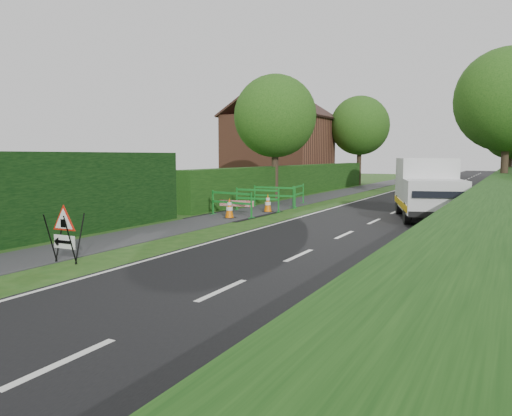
% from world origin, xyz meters
% --- Properties ---
extents(ground, '(120.00, 120.00, 0.00)m').
position_xyz_m(ground, '(0.00, 0.00, 0.00)').
color(ground, '#1D4614').
rests_on(ground, ground).
extents(road_surface, '(6.00, 90.00, 0.02)m').
position_xyz_m(road_surface, '(2.50, 35.00, 0.00)').
color(road_surface, black).
rests_on(road_surface, ground).
extents(footpath, '(2.00, 90.00, 0.02)m').
position_xyz_m(footpath, '(-3.00, 35.00, 0.01)').
color(footpath, '#2D2D30').
rests_on(footpath, ground).
extents(hedge_west_far, '(1.00, 24.00, 1.80)m').
position_xyz_m(hedge_west_far, '(-5.00, 22.00, 0.00)').
color(hedge_west_far, '#14380F').
rests_on(hedge_west_far, ground).
extents(hedge_east, '(1.20, 50.00, 1.50)m').
position_xyz_m(hedge_east, '(6.50, 16.00, 0.00)').
color(hedge_east, '#14380F').
rests_on(hedge_east, ground).
extents(house_west, '(7.50, 7.40, 7.88)m').
position_xyz_m(house_west, '(-10.00, 30.00, 2.90)').
color(house_west, brown).
rests_on(house_west, ground).
extents(tree_nw, '(4.40, 4.40, 6.70)m').
position_xyz_m(tree_nw, '(-4.60, 18.00, 4.48)').
color(tree_nw, '#2D2116').
rests_on(tree_nw, ground).
extents(tree_ne, '(5.20, 5.20, 7.79)m').
position_xyz_m(tree_ne, '(6.40, 22.00, 5.17)').
color(tree_ne, '#2D2116').
rests_on(tree_ne, ground).
extents(tree_fw, '(4.80, 4.80, 7.24)m').
position_xyz_m(tree_fw, '(-4.60, 34.00, 4.83)').
color(tree_fw, '#2D2116').
rests_on(tree_fw, ground).
extents(tree_fe, '(4.20, 4.20, 6.33)m').
position_xyz_m(tree_fe, '(6.40, 38.00, 4.22)').
color(tree_fe, '#2D2116').
rests_on(tree_fe, ground).
extents(triangle_sign, '(0.78, 0.78, 1.10)m').
position_xyz_m(triangle_sign, '(-1.78, 1.29, 0.77)').
color(triangle_sign, black).
rests_on(triangle_sign, ground).
extents(works_van, '(3.31, 5.36, 2.30)m').
position_xyz_m(works_van, '(4.03, 13.27, 1.22)').
color(works_van, silver).
rests_on(works_van, ground).
extents(traffic_cone_0, '(0.38, 0.38, 0.79)m').
position_xyz_m(traffic_cone_0, '(5.19, 11.16, 0.39)').
color(traffic_cone_0, black).
rests_on(traffic_cone_0, ground).
extents(traffic_cone_1, '(0.38, 0.38, 0.79)m').
position_xyz_m(traffic_cone_1, '(4.76, 14.03, 0.39)').
color(traffic_cone_1, black).
rests_on(traffic_cone_1, ground).
extents(traffic_cone_2, '(0.38, 0.38, 0.79)m').
position_xyz_m(traffic_cone_2, '(5.09, 15.03, 0.39)').
color(traffic_cone_2, black).
rests_on(traffic_cone_2, ground).
extents(traffic_cone_3, '(0.38, 0.38, 0.79)m').
position_xyz_m(traffic_cone_3, '(-2.65, 9.91, 0.39)').
color(traffic_cone_3, black).
rests_on(traffic_cone_3, ground).
extents(traffic_cone_4, '(0.38, 0.38, 0.79)m').
position_xyz_m(traffic_cone_4, '(-2.28, 12.46, 0.39)').
color(traffic_cone_4, black).
rests_on(traffic_cone_4, ground).
extents(ped_barrier_0, '(2.09, 0.72, 1.00)m').
position_xyz_m(ped_barrier_0, '(-2.89, 10.48, 0.63)').
color(ped_barrier_0, '#167C25').
rests_on(ped_barrier_0, ground).
extents(ped_barrier_1, '(2.07, 0.40, 1.00)m').
position_xyz_m(ped_barrier_1, '(-2.85, 12.58, 0.63)').
color(ped_barrier_1, '#167C25').
rests_on(ped_barrier_1, ground).
extents(ped_barrier_2, '(2.08, 0.50, 1.00)m').
position_xyz_m(ped_barrier_2, '(-2.89, 14.37, 0.63)').
color(ped_barrier_2, '#167C25').
rests_on(ped_barrier_2, ground).
extents(ped_barrier_3, '(0.67, 2.09, 1.00)m').
position_xyz_m(ped_barrier_3, '(-2.27, 15.75, 0.63)').
color(ped_barrier_3, '#167C25').
rests_on(ped_barrier_3, ground).
extents(redwhite_plank, '(1.49, 0.22, 0.25)m').
position_xyz_m(redwhite_plank, '(-3.09, 11.22, 0.00)').
color(redwhite_plank, red).
rests_on(redwhite_plank, ground).
extents(hatchback_car, '(1.83, 3.74, 1.23)m').
position_xyz_m(hatchback_car, '(2.83, 24.06, 0.61)').
color(hatchback_car, silver).
rests_on(hatchback_car, ground).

